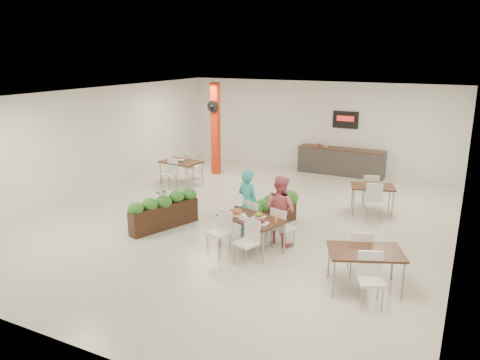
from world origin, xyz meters
name	(u,v)px	position (x,y,z in m)	size (l,w,h in m)	color
ground	(244,219)	(0.00, 0.00, 0.00)	(12.00, 12.00, 0.00)	beige
room_shell	(245,143)	(0.00, 0.00, 2.01)	(10.10, 12.10, 3.22)	white
red_column	(215,128)	(-3.00, 3.79, 1.64)	(0.40, 0.41, 3.20)	red
service_counter	(341,161)	(1.00, 5.65, 0.49)	(3.00, 0.64, 2.20)	#2E2C29
main_table	(251,222)	(0.98, -1.67, 0.64)	(1.65, 1.91, 0.92)	#331A11
diner_man	(248,204)	(0.59, -1.02, 0.82)	(0.59, 0.39, 1.63)	#2AB6B1
diner_woman	(280,210)	(1.39, -1.02, 0.79)	(0.77, 0.60, 1.58)	#D45E6C
planter_left	(164,208)	(-1.48, -1.45, 0.51)	(0.93, 1.86, 1.02)	black
planter_right	(272,208)	(0.81, -0.13, 0.48)	(0.84, 1.62, 0.88)	black
side_table_a	(181,165)	(-3.37, 2.14, 0.64)	(1.38, 1.66, 0.92)	#331A11
side_table_b	(372,190)	(2.82, 2.02, 0.62)	(1.29, 1.67, 0.92)	#331A11
side_table_c	(365,256)	(3.57, -2.31, 0.64)	(1.55, 1.66, 0.92)	#331A11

